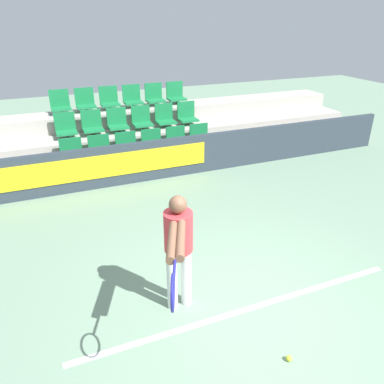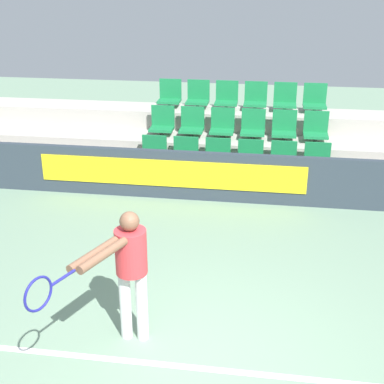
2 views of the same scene
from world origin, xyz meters
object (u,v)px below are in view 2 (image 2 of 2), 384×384
at_px(stadium_chair_1, 185,155).
at_px(stadium_chair_8, 222,125).
at_px(stadium_chair_0, 154,154).
at_px(stadium_chair_11, 316,129).
at_px(stadium_chair_6, 162,123).
at_px(stadium_chair_9, 253,127).
at_px(stadium_chair_5, 317,162).
at_px(stadium_chair_10, 284,128).
at_px(stadium_chair_4, 283,160).
at_px(stadium_chair_13, 198,97).
at_px(stadium_chair_2, 217,157).
at_px(stadium_chair_3, 250,159).
at_px(stadium_chair_12, 170,96).
at_px(stadium_chair_15, 255,98).
at_px(stadium_chair_14, 227,97).
at_px(stadium_chair_7, 192,124).
at_px(tennis_player, 127,265).
at_px(stadium_chair_17, 315,100).
at_px(stadium_chair_16, 285,99).

relative_size(stadium_chair_1, stadium_chair_8, 1.00).
bearing_deg(stadium_chair_0, stadium_chair_11, 15.71).
bearing_deg(stadium_chair_6, stadium_chair_9, 0.00).
relative_size(stadium_chair_5, stadium_chair_10, 1.00).
height_order(stadium_chair_4, stadium_chair_13, stadium_chair_13).
distance_m(stadium_chair_0, stadium_chair_2, 1.22).
bearing_deg(stadium_chair_2, stadium_chair_13, 109.57).
xyz_separation_m(stadium_chair_5, stadium_chair_8, (-1.83, 0.86, 0.37)).
relative_size(stadium_chair_3, stadium_chair_11, 1.00).
bearing_deg(stadium_chair_13, stadium_chair_11, -19.38).
distance_m(stadium_chair_12, stadium_chair_15, 1.83).
distance_m(stadium_chair_6, stadium_chair_15, 2.05).
relative_size(stadium_chair_13, stadium_chair_14, 1.00).
distance_m(stadium_chair_5, stadium_chair_15, 2.23).
xyz_separation_m(stadium_chair_6, stadium_chair_9, (1.83, 0.00, 0.00)).
height_order(stadium_chair_6, stadium_chair_7, same).
relative_size(stadium_chair_2, stadium_chair_3, 1.00).
distance_m(stadium_chair_0, stadium_chair_1, 0.61).
height_order(stadium_chair_14, tennis_player, stadium_chair_14).
bearing_deg(stadium_chair_17, stadium_chair_7, -160.62).
bearing_deg(stadium_chair_9, stadium_chair_7, 180.00).
bearing_deg(stadium_chair_14, stadium_chair_15, 0.00).
distance_m(stadium_chair_10, stadium_chair_11, 0.61).
bearing_deg(stadium_chair_13, stadium_chair_3, -54.59).
xyz_separation_m(stadium_chair_3, stadium_chair_11, (1.22, 0.86, 0.37)).
bearing_deg(stadium_chair_4, stadium_chair_10, 90.00).
bearing_deg(stadium_chair_2, stadium_chair_4, 0.00).
xyz_separation_m(stadium_chair_2, stadium_chair_6, (-1.22, 0.86, 0.37)).
relative_size(stadium_chair_9, stadium_chair_16, 1.00).
bearing_deg(stadium_chair_10, stadium_chair_11, 0.00).
bearing_deg(stadium_chair_14, stadium_chair_6, -144.88).
height_order(stadium_chair_2, stadium_chair_8, stadium_chair_8).
height_order(stadium_chair_16, stadium_chair_17, same).
bearing_deg(stadium_chair_7, stadium_chair_11, 0.00).
distance_m(stadium_chair_0, stadium_chair_3, 1.83).
distance_m(stadium_chair_13, stadium_chair_14, 0.61).
bearing_deg(stadium_chair_8, stadium_chair_5, -25.12).
xyz_separation_m(stadium_chair_4, stadium_chair_8, (-1.22, 0.86, 0.37)).
relative_size(stadium_chair_0, stadium_chair_10, 1.00).
distance_m(stadium_chair_1, stadium_chair_11, 2.61).
bearing_deg(stadium_chair_8, stadium_chair_17, 25.12).
relative_size(stadium_chair_5, stadium_chair_13, 1.00).
relative_size(stadium_chair_13, stadium_chair_17, 1.00).
relative_size(stadium_chair_10, stadium_chair_17, 1.00).
height_order(stadium_chair_9, stadium_chair_17, stadium_chair_17).
bearing_deg(stadium_chair_1, stadium_chair_2, 0.00).
bearing_deg(stadium_chair_11, stadium_chair_2, -154.88).
xyz_separation_m(stadium_chair_13, tennis_player, (0.13, -6.42, -0.37)).
bearing_deg(stadium_chair_14, stadium_chair_2, -90.00).
relative_size(stadium_chair_7, stadium_chair_12, 1.00).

